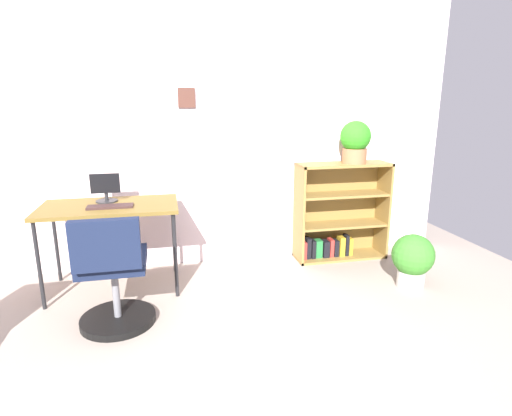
# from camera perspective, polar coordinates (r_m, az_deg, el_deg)

# --- Properties ---
(wall_back) EXTENTS (5.20, 0.12, 2.47)m
(wall_back) POSITION_cam_1_polar(r_m,az_deg,el_deg) (3.89, -10.18, 9.98)
(wall_back) COLOR silver
(wall_back) RESTS_ON ground_plane
(desk) EXTENTS (1.07, 0.60, 0.72)m
(desk) POSITION_cam_1_polar(r_m,az_deg,el_deg) (3.53, -19.50, -0.48)
(desk) COLOR brown
(desk) RESTS_ON ground_plane
(monitor) EXTENTS (0.23, 0.17, 0.24)m
(monitor) POSITION_cam_1_polar(r_m,az_deg,el_deg) (3.60, -20.01, 2.49)
(monitor) COLOR #262628
(monitor) RESTS_ON desk
(keyboard) EXTENTS (0.35, 0.12, 0.02)m
(keyboard) POSITION_cam_1_polar(r_m,az_deg,el_deg) (3.42, -19.44, 0.20)
(keyboard) COLOR #352221
(keyboard) RESTS_ON desk
(office_chair) EXTENTS (0.52, 0.55, 0.83)m
(office_chair) POSITION_cam_1_polar(r_m,az_deg,el_deg) (3.00, -19.05, -9.25)
(office_chair) COLOR black
(office_chair) RESTS_ON ground_plane
(bookshelf_low) EXTENTS (0.90, 0.30, 0.95)m
(bookshelf_low) POSITION_cam_1_polar(r_m,az_deg,el_deg) (4.19, 11.21, -0.90)
(bookshelf_low) COLOR olive
(bookshelf_low) RESTS_ON ground_plane
(potted_plant_on_shelf) EXTENTS (0.29, 0.29, 0.40)m
(potted_plant_on_shelf) POSITION_cam_1_polar(r_m,az_deg,el_deg) (4.05, 13.51, 8.97)
(potted_plant_on_shelf) COLOR #9E6642
(potted_plant_on_shelf) RESTS_ON bookshelf_low
(potted_plant_floor) EXTENTS (0.35, 0.35, 0.46)m
(potted_plant_floor) POSITION_cam_1_polar(r_m,az_deg,el_deg) (3.71, 20.77, -6.53)
(potted_plant_floor) COLOR #B7B2A8
(potted_plant_floor) RESTS_ON ground_plane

